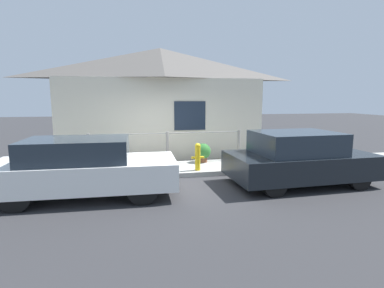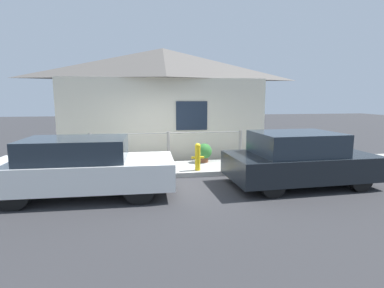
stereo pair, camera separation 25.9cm
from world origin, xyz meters
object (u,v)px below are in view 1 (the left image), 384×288
car_right (299,159)px  potted_plant_near_hydrant (203,152)px  fire_hydrant (198,156)px  car_left (84,168)px  potted_plant_by_fence (87,157)px

car_right → potted_plant_near_hydrant: car_right is taller
car_right → fire_hydrant: (-2.33, 1.41, -0.12)m
car_left → car_right: car_right is taller
fire_hydrant → potted_plant_near_hydrant: (0.41, 1.04, -0.08)m
potted_plant_near_hydrant → fire_hydrant: bearing=-111.5°
car_right → potted_plant_near_hydrant: 3.11m
car_right → car_left: bearing=178.0°
car_right → potted_plant_near_hydrant: bearing=126.2°
car_right → fire_hydrant: bearing=146.9°
fire_hydrant → potted_plant_near_hydrant: 1.12m
car_left → potted_plant_by_fence: (-0.26, 2.37, -0.21)m
car_left → potted_plant_by_fence: car_left is taller
fire_hydrant → potted_plant_near_hydrant: bearing=68.5°
potted_plant_near_hydrant → potted_plant_by_fence: 3.56m
fire_hydrant → potted_plant_by_fence: bearing=163.0°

